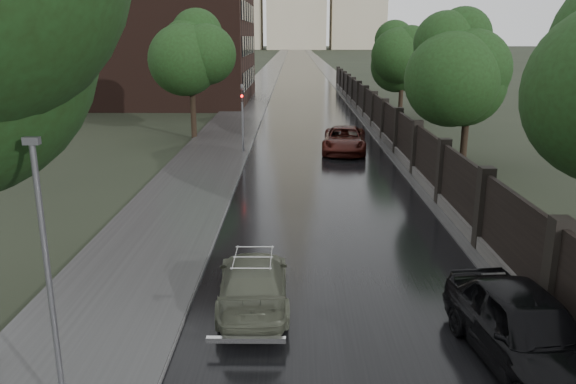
{
  "coord_description": "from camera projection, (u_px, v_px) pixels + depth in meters",
  "views": [
    {
      "loc": [
        -1.4,
        -6.92,
        6.59
      ],
      "look_at": [
        -1.57,
        11.39,
        1.5
      ],
      "focal_mm": 35.0,
      "sensor_mm": 36.0,
      "label": 1
    }
  ],
  "objects": [
    {
      "name": "verge_right",
      "position": [
        314.0,
        56.0,
        191.41
      ],
      "size": [
        3.0,
        420.0,
        0.08
      ],
      "primitive_type": "cube",
      "color": "#2D2D2D",
      "rests_on": "ground"
    },
    {
      "name": "brick_building",
      "position": [
        128.0,
        1.0,
        56.0
      ],
      "size": [
        24.0,
        18.0,
        20.0
      ],
      "primitive_type": "cube",
      "color": "black",
      "rests_on": "ground"
    },
    {
      "name": "car_right_far",
      "position": [
        344.0,
        140.0,
        32.85
      ],
      "size": [
        2.97,
        5.54,
        1.48
      ],
      "primitive_type": "imported",
      "rotation": [
        0.0,
        0.0,
        -0.1
      ],
      "color": "#340F0B",
      "rests_on": "ground"
    },
    {
      "name": "car_right_near",
      "position": [
        526.0,
        330.0,
        11.41
      ],
      "size": [
        2.53,
        5.06,
        1.65
      ],
      "primitive_type": "imported",
      "rotation": [
        0.0,
        0.0,
        0.12
      ],
      "color": "black",
      "rests_on": "ground"
    },
    {
      "name": "tree_left_far",
      "position": [
        191.0,
        58.0,
        35.99
      ],
      "size": [
        4.25,
        4.25,
        7.39
      ],
      "color": "black",
      "rests_on": "ground"
    },
    {
      "name": "road",
      "position": [
        298.0,
        56.0,
        191.47
      ],
      "size": [
        8.0,
        420.0,
        0.02
      ],
      "primitive_type": "cube",
      "color": "black",
      "rests_on": "ground"
    },
    {
      "name": "lamp_post",
      "position": [
        49.0,
        284.0,
        9.2
      ],
      "size": [
        0.25,
        0.12,
        5.11
      ],
      "color": "#59595E",
      "rests_on": "ground"
    },
    {
      "name": "traffic_light",
      "position": [
        242.0,
        113.0,
        31.89
      ],
      "size": [
        0.16,
        0.32,
        4.0
      ],
      "color": "#59595E",
      "rests_on": "ground"
    },
    {
      "name": "sidewalk_left",
      "position": [
        280.0,
        56.0,
        191.5
      ],
      "size": [
        4.0,
        420.0,
        0.16
      ],
      "primitive_type": "cube",
      "color": "#2D2D2D",
      "rests_on": "ground"
    },
    {
      "name": "fence_right",
      "position": [
        380.0,
        120.0,
        38.95
      ],
      "size": [
        0.45,
        75.72,
        2.7
      ],
      "color": "#383533",
      "rests_on": "ground"
    },
    {
      "name": "volga_sedan",
      "position": [
        253.0,
        282.0,
        14.12
      ],
      "size": [
        1.96,
        4.37,
        1.24
      ],
      "primitive_type": "imported",
      "rotation": [
        0.0,
        0.0,
        3.19
      ],
      "color": "#4F5342",
      "rests_on": "ground"
    },
    {
      "name": "tree_right_c",
      "position": [
        403.0,
        57.0,
        45.56
      ],
      "size": [
        4.08,
        4.08,
        7.01
      ],
      "color": "black",
      "rests_on": "ground"
    },
    {
      "name": "tree_right_b",
      "position": [
        470.0,
        70.0,
        28.22
      ],
      "size": [
        4.08,
        4.08,
        7.01
      ],
      "color": "black",
      "rests_on": "ground"
    }
  ]
}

